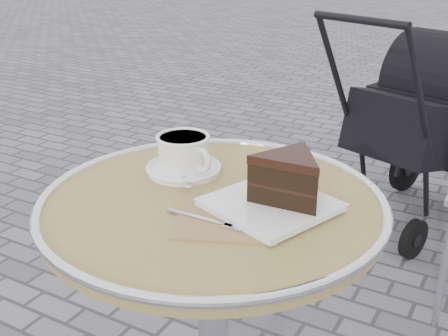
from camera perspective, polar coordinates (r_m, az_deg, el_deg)
The scene contains 4 objects.
cafe_table at distance 1.24m, azimuth -1.13°, elevation -10.08°, with size 0.72×0.72×0.74m.
cappuccino_set at distance 1.28m, azimuth -4.09°, elevation 1.20°, with size 0.17×0.18×0.09m.
cake_plate_set at distance 1.10m, azimuth 6.06°, elevation -1.66°, with size 0.33×0.34×0.12m.
baby_stroller at distance 2.67m, azimuth 19.87°, elevation 3.86°, with size 0.71×1.02×0.97m.
Camera 1 is at (0.53, -0.89, 1.23)m, focal length 45.00 mm.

